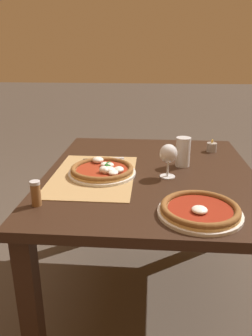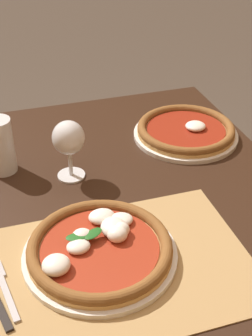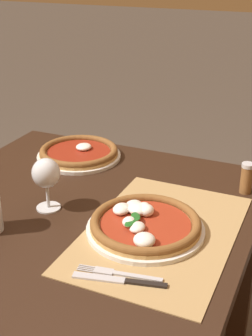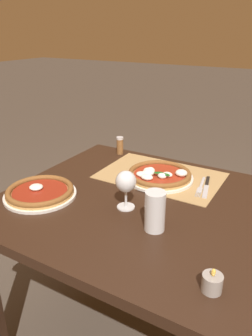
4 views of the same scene
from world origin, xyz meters
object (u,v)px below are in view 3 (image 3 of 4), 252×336
(wine_glass, at_px, (46,175))
(knife, at_px, (119,280))
(pizza_far, at_px, (79,153))
(fork, at_px, (119,274))
(pizza_near, at_px, (145,224))
(pepper_shaker, at_px, (247,178))

(wine_glass, height_order, knife, wine_glass)
(pizza_far, relative_size, fork, 1.50)
(pizza_near, distance_m, pizza_far, 0.54)
(fork, bearing_deg, pizza_near, 4.40)
(fork, relative_size, pepper_shaker, 2.06)
(pizza_far, xyz_separation_m, fork, (-0.56, -0.41, -0.01))
(pizza_far, height_order, pepper_shaker, pepper_shaker)
(wine_glass, bearing_deg, knife, -124.17)
(pizza_near, relative_size, pepper_shaker, 3.21)
(knife, bearing_deg, fork, 26.90)
(pizza_near, relative_size, pizza_far, 1.04)
(pepper_shaker, bearing_deg, pizza_far, 87.28)
(pizza_near, relative_size, fork, 1.56)
(knife, bearing_deg, pizza_near, 6.83)
(pizza_far, height_order, wine_glass, wine_glass)
(fork, bearing_deg, knife, -153.10)
(pizza_far, height_order, fork, pizza_far)
(pizza_near, bearing_deg, fork, -175.60)
(fork, distance_m, pepper_shaker, 0.56)
(pizza_near, relative_size, knife, 1.46)
(pizza_near, distance_m, knife, 0.22)
(pizza_far, height_order, knife, pizza_far)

